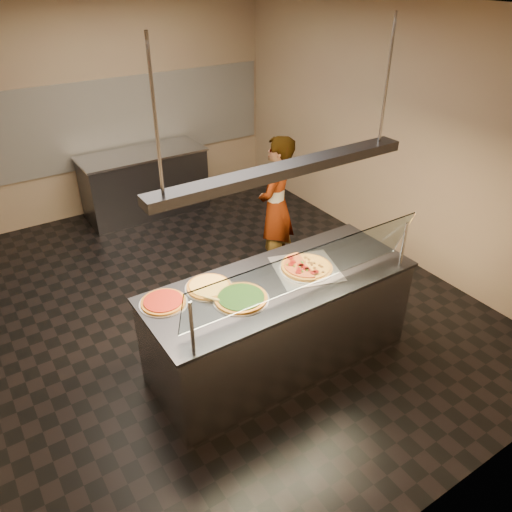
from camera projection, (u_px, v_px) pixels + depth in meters
ground at (215, 300)px, 5.67m from camera, size 5.00×6.00×0.02m
ceiling at (199, 4)px, 4.10m from camera, size 5.00×6.00×0.02m
wall_back at (107, 108)px, 7.04m from camera, size 5.00×0.02×3.00m
wall_front at (470, 352)px, 2.73m from camera, size 5.00×0.02×3.00m
wall_right at (390, 133)px, 6.06m from camera, size 0.02×6.00×3.00m
tile_band at (110, 122)px, 7.13m from camera, size 4.90×0.02×1.20m
serving_counter at (279, 322)px, 4.59m from camera, size 2.44×0.94×0.93m
sneeze_guard at (307, 269)px, 3.95m from camera, size 2.20×0.18×0.54m
perforated_tray at (306, 268)px, 4.50m from camera, size 0.70×0.70×0.01m
half_pizza_pepperoni at (296, 269)px, 4.43m from camera, size 0.36×0.51×0.05m
half_pizza_sausage at (316, 263)px, 4.54m from camera, size 0.36×0.51×0.04m
pizza_spinach at (241, 298)px, 4.10m from camera, size 0.47×0.47×0.03m
pizza_cheese at (209, 286)px, 4.24m from camera, size 0.41×0.41×0.03m
pizza_tomato at (163, 302)px, 4.06m from camera, size 0.39×0.39×0.03m
pizza_spatula at (219, 297)px, 4.09m from camera, size 0.27×0.18×0.02m
prep_table at (145, 183)px, 7.37m from camera, size 1.79×0.74×0.93m
worker at (276, 206)px, 5.83m from camera, size 0.73×0.68×1.68m
heat_lamp_housing at (284, 170)px, 3.82m from camera, size 2.30×0.18×0.08m
lamp_rod_left at (155, 119)px, 3.07m from camera, size 0.02×0.02×1.01m
lamp_rod_right at (387, 81)px, 4.00m from camera, size 0.02×0.02×1.01m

